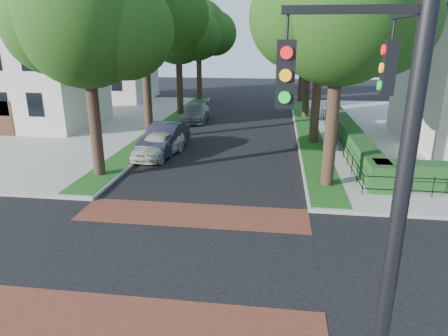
{
  "coord_description": "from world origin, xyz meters",
  "views": [
    {
      "loc": [
        3.1,
        -10.76,
        6.56
      ],
      "look_at": [
        1.07,
        4.37,
        1.6
      ],
      "focal_mm": 32.0,
      "sensor_mm": 36.0,
      "label": 1
    }
  ],
  "objects_px": {
    "parked_car_middle": "(164,138)",
    "parked_car_rear": "(196,113)",
    "traffic_signal": "(388,161)",
    "parked_car_front": "(159,144)"
  },
  "relations": [
    {
      "from": "parked_car_front",
      "to": "parked_car_rear",
      "type": "height_order",
      "value": "parked_car_front"
    },
    {
      "from": "traffic_signal",
      "to": "parked_car_front",
      "type": "height_order",
      "value": "traffic_signal"
    },
    {
      "from": "parked_car_middle",
      "to": "parked_car_rear",
      "type": "distance_m",
      "value": 9.58
    },
    {
      "from": "parked_car_middle",
      "to": "parked_car_rear",
      "type": "bearing_deg",
      "value": 93.92
    },
    {
      "from": "parked_car_front",
      "to": "parked_car_middle",
      "type": "xyz_separation_m",
      "value": [
        0.0,
        1.21,
        0.09
      ]
    },
    {
      "from": "traffic_signal",
      "to": "parked_car_rear",
      "type": "relative_size",
      "value": 1.67
    },
    {
      "from": "parked_car_middle",
      "to": "parked_car_front",
      "type": "bearing_deg",
      "value": -86.08
    },
    {
      "from": "traffic_signal",
      "to": "parked_car_rear",
      "type": "distance_m",
      "value": 27.69
    },
    {
      "from": "parked_car_front",
      "to": "parked_car_rear",
      "type": "xyz_separation_m",
      "value": [
        0.0,
        10.78,
        -0.05
      ]
    },
    {
      "from": "parked_car_front",
      "to": "parked_car_middle",
      "type": "height_order",
      "value": "parked_car_middle"
    }
  ]
}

